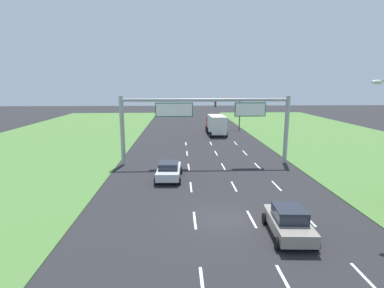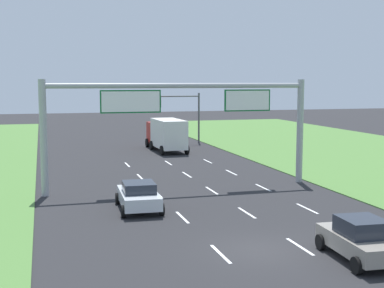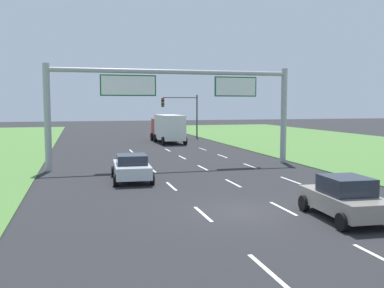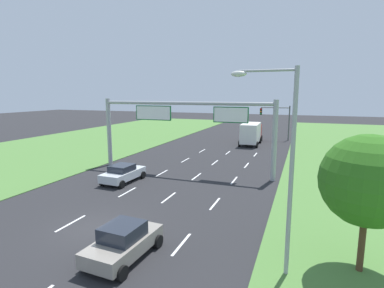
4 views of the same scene
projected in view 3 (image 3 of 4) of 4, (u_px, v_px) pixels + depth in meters
ground_plane at (244, 211)px, 17.46m from camera, size 200.00×200.00×0.00m
lane_dashes_inner_left at (185, 198)px, 19.90m from camera, size 0.14×44.40×0.01m
lane_dashes_inner_right at (255, 194)px, 20.80m from camera, size 0.14×44.40×0.01m
lane_dashes_slip at (318, 190)px, 21.69m from camera, size 0.14×44.40×0.01m
car_near_red at (132, 167)px, 24.40m from camera, size 2.35×4.30×1.52m
car_lead_silver at (345, 198)px, 16.20m from camera, size 2.35×4.08×1.64m
box_truck at (168, 128)px, 48.83m from camera, size 2.85×7.85×3.18m
sign_gantry at (175, 96)px, 29.69m from camera, size 17.24×0.44×7.00m
traffic_light_mast at (182, 108)px, 54.85m from camera, size 4.76×0.49×5.60m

